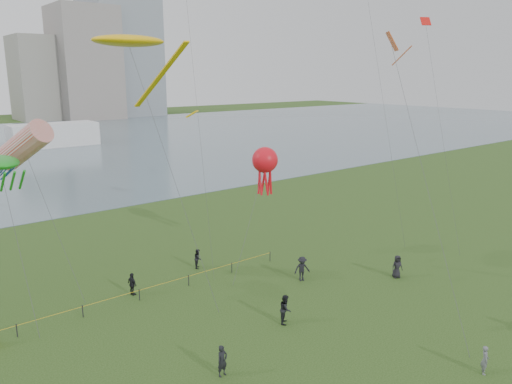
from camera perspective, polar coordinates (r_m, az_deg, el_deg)
ground_plane at (r=28.94m, az=13.27°, el=-19.34°), size 400.00×400.00×0.00m
building_mid at (r=188.37m, az=-18.94°, el=13.72°), size 20.00×20.00×38.00m
building_low at (r=189.69m, az=-23.51°, el=11.82°), size 16.00×18.00×28.00m
pavilion_right at (r=118.16m, az=-22.11°, el=6.07°), size 18.00×7.00×5.00m
fence at (r=34.60m, az=-22.59°, el=-13.27°), size 24.07×0.07×1.05m
kite_flyer at (r=30.22m, az=24.69°, el=-17.03°), size 0.69×0.64×1.58m
spectator_a at (r=32.50m, az=3.39°, el=-13.21°), size 1.16×1.15×1.89m
spectator_b at (r=38.68m, az=5.29°, el=-8.72°), size 1.42×1.11×1.93m
spectator_c at (r=37.27m, az=-13.96°, el=-10.18°), size 0.55×1.03×1.67m
spectator_d at (r=40.62m, az=15.82°, el=-8.19°), size 1.03×0.87×1.80m
spectator_f at (r=27.54m, az=-3.87°, el=-18.69°), size 0.66×0.47×1.72m
spectator_g at (r=41.28m, az=-6.64°, el=-7.55°), size 0.95×0.98×1.60m
kite_stingray at (r=36.72m, az=-14.27°, el=16.30°), size 5.19×10.10×18.09m
kite_windsock at (r=38.33m, az=-25.01°, el=4.84°), size 4.26×7.28×12.54m
kite_creature at (r=35.80m, az=-27.25°, el=2.98°), size 2.24×7.50×10.37m
kite_octopus at (r=41.19m, az=1.03°, el=3.57°), size 6.68×4.09×9.63m
kite_delta at (r=37.50m, az=15.67°, el=14.94°), size 6.38×11.47×18.37m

